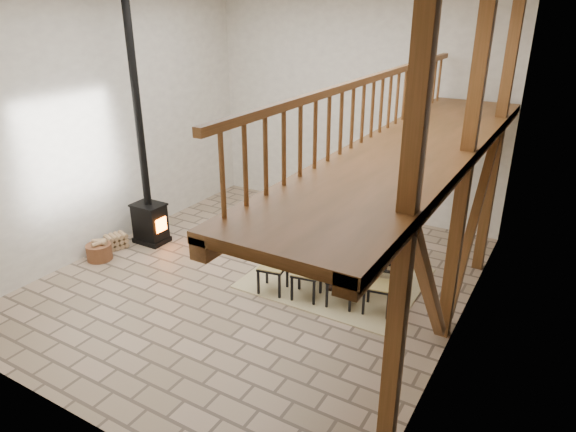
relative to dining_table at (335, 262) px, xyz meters
The scene contains 7 objects.
ground 1.44m from the dining_table, 153.18° to the right, with size 8.00×8.00×0.00m, color #9F836A.
room_shell 2.69m from the dining_table, 94.32° to the right, with size 7.02×8.02×5.01m.
rug 0.39m from the dining_table, 100.34° to the left, with size 3.00×2.50×0.02m, color tan.
dining_table is the anchor object (origin of this frame).
wood_stove 4.17m from the dining_table, behind, with size 0.67×0.51×5.00m.
log_basket 4.67m from the dining_table, 160.14° to the right, with size 0.49×0.49×0.40m.
log_stack 4.62m from the dining_table, 166.74° to the right, with size 0.42×0.49×0.31m.
Camera 1 is at (4.66, -6.90, 4.71)m, focal length 32.00 mm.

